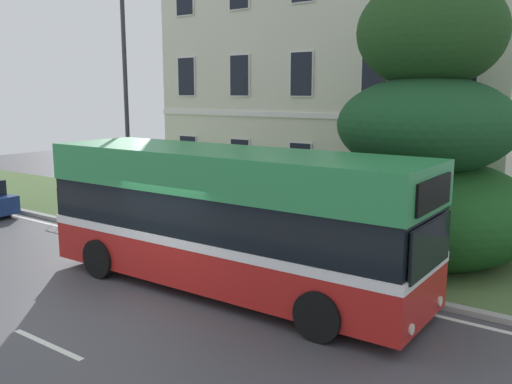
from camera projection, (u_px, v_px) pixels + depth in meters
ground_plane at (161, 299)px, 12.19m from camera, size 60.00×56.00×0.18m
georgian_townhouse at (358, 49)px, 22.97m from camera, size 14.29×9.05×12.22m
iron_verge_railing at (196, 228)px, 15.92m from camera, size 13.49×0.04×0.97m
evergreen_tree at (428, 151)px, 14.52m from camera, size 5.70×5.70×7.61m
single_decker_bus at (228, 217)px, 12.48m from camera, size 9.33×2.78×3.22m
street_lamp_post at (126, 91)px, 18.11m from camera, size 0.36×0.24×7.84m
litter_bin at (303, 240)px, 14.22m from camera, size 0.49×0.49×1.18m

